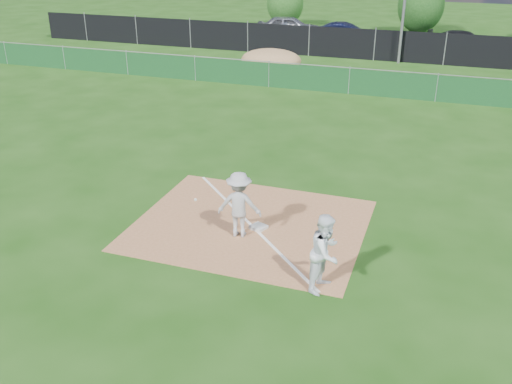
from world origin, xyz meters
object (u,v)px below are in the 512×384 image
at_px(tree_mid, 421,6).
at_px(first_base, 258,227).
at_px(tree_left, 285,4).
at_px(car_mid, 345,34).
at_px(play_at_first, 239,205).
at_px(runner, 326,253).
at_px(car_right, 466,43).
at_px(car_left, 290,27).

bearing_deg(tree_mid, first_base, -92.60).
bearing_deg(tree_left, tree_mid, -1.17).
height_order(first_base, car_mid, car_mid).
relative_size(tree_left, tree_mid, 0.86).
bearing_deg(play_at_first, car_mid, 95.38).
relative_size(car_mid, tree_mid, 1.07).
bearing_deg(car_mid, runner, -173.18).
bearing_deg(tree_mid, car_mid, -127.40).
bearing_deg(tree_mid, car_right, -62.46).
relative_size(first_base, tree_left, 0.11).
height_order(play_at_first, tree_mid, tree_mid).
bearing_deg(car_mid, play_at_first, -177.96).
bearing_deg(runner, tree_mid, 14.83).
bearing_deg(play_at_first, first_base, 53.63).
relative_size(first_base, runner, 0.21).
bearing_deg(play_at_first, car_right, 78.90).
relative_size(play_at_first, tree_left, 0.53).
height_order(play_at_first, car_left, play_at_first).
relative_size(runner, tree_left, 0.53).
xyz_separation_m(play_at_first, tree_left, (-8.55, 33.04, 0.86)).
bearing_deg(runner, car_left, 30.98).
xyz_separation_m(play_at_first, car_right, (5.18, 26.40, -0.20)).
height_order(runner, car_mid, runner).
height_order(play_at_first, tree_left, tree_left).
distance_m(runner, tree_mid, 34.46).
xyz_separation_m(car_right, tree_left, (-13.72, 6.65, 1.07)).
bearing_deg(car_right, car_left, 79.53).
xyz_separation_m(first_base, car_right, (4.82, 25.92, 0.63)).
distance_m(play_at_first, car_mid, 27.23).
bearing_deg(runner, tree_left, 31.37).
bearing_deg(tree_mid, car_left, -150.85).
relative_size(play_at_first, car_right, 0.39).
distance_m(first_base, runner, 3.17).
distance_m(play_at_first, tree_mid, 32.90).
bearing_deg(play_at_first, tree_mid, 86.83).
height_order(play_at_first, car_right, play_at_first).
xyz_separation_m(first_base, car_left, (-7.08, 27.59, 0.74)).
distance_m(first_base, play_at_first, 1.02).
relative_size(car_mid, car_right, 0.90).
relative_size(car_left, tree_mid, 1.17).
relative_size(car_right, tree_mid, 1.19).
relative_size(runner, car_right, 0.39).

